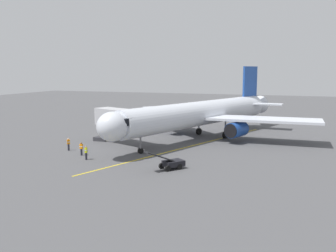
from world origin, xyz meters
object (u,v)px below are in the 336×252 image
(ground_crew_wing_walker, at_px, (68,144))
(jet_bridge, at_px, (126,119))
(ground_crew_marshaller, at_px, (86,153))
(ground_crew_loader, at_px, (81,149))
(airplane, at_px, (202,114))
(belt_loader_near_nose, at_px, (171,163))

(ground_crew_wing_walker, bearing_deg, jet_bridge, -134.80)
(jet_bridge, distance_m, ground_crew_wing_walker, 8.79)
(ground_crew_marshaller, height_order, ground_crew_wing_walker, same)
(ground_crew_wing_walker, xyz_separation_m, ground_crew_loader, (-3.28, 1.96, 0.00))
(ground_crew_marshaller, relative_size, ground_crew_loader, 1.00)
(airplane, xyz_separation_m, ground_crew_loader, (11.67, 16.42, -3.12))
(ground_crew_wing_walker, height_order, belt_loader_near_nose, belt_loader_near_nose)
(ground_crew_wing_walker, xyz_separation_m, belt_loader_near_nose, (-16.22, 4.30, -0.17))
(ground_crew_marshaller, distance_m, belt_loader_near_nose, 11.15)
(airplane, bearing_deg, ground_crew_marshaller, 61.53)
(ground_crew_marshaller, height_order, belt_loader_near_nose, belt_loader_near_nose)
(ground_crew_wing_walker, relative_size, ground_crew_loader, 1.00)
(jet_bridge, bearing_deg, ground_crew_marshaller, 85.43)
(airplane, xyz_separation_m, belt_loader_near_nose, (-1.27, 18.76, -3.29))
(airplane, xyz_separation_m, ground_crew_wing_walker, (14.95, 14.46, -3.12))
(ground_crew_loader, bearing_deg, belt_loader_near_nose, 169.76)
(airplane, bearing_deg, ground_crew_loader, 54.59)
(airplane, bearing_deg, ground_crew_wing_walker, 44.04)
(airplane, xyz_separation_m, ground_crew_marshaller, (9.87, 18.19, -3.12))
(ground_crew_wing_walker, bearing_deg, ground_crew_marshaller, 143.66)
(airplane, relative_size, ground_crew_wing_walker, 22.65)
(jet_bridge, height_order, ground_crew_marshaller, jet_bridge)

